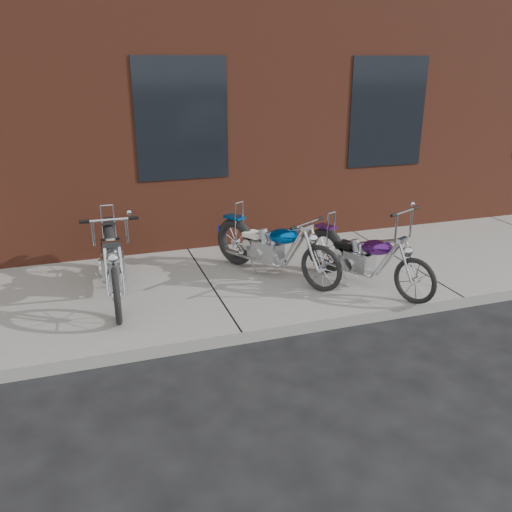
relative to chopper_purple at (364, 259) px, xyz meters
name	(u,v)px	position (x,y,z in m)	size (l,w,h in m)	color
ground	(242,344)	(-1.95, -0.78, -0.52)	(120.00, 120.00, 0.00)	#282828
sidewalk	(210,288)	(-1.95, 0.72, -0.45)	(22.00, 3.00, 0.15)	gray
building_brick	(134,13)	(-1.95, 7.22, 3.48)	(22.00, 10.00, 8.00)	brown
chopper_purple	(364,259)	(0.00, 0.00, 0.00)	(0.95, 1.93, 1.16)	black
chopper_blue	(273,249)	(-1.04, 0.72, 0.02)	(1.20, 1.96, 0.96)	black
chopper_third	(113,263)	(-3.21, 0.79, 0.05)	(0.57, 2.35, 1.19)	black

